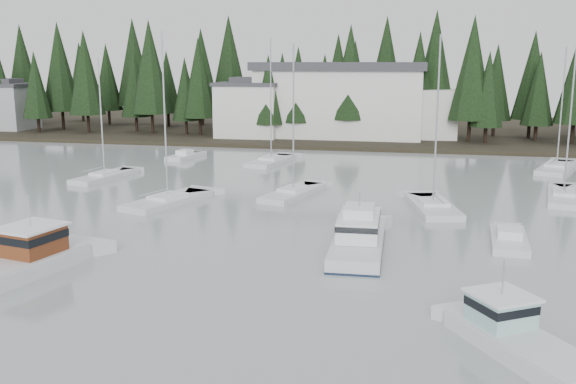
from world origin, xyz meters
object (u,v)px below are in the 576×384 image
Objects in this scene: sailboat_11 at (563,198)px; sailboat_8 at (293,195)px; runabout_3 at (185,157)px; lobster_boat_brown at (11,267)px; sailboat_1 at (556,169)px; sailboat_7 at (433,209)px; harbor_inn at (354,101)px; runabout_1 at (509,242)px; house_west at (249,109)px; cabin_cruiser_center at (358,240)px; sailboat_0 at (105,178)px; house_far_west at (7,105)px; sailboat_5 at (168,203)px; sailboat_4 at (271,162)px; lobster_boat_teal at (517,341)px.

sailboat_8 is at bearing 108.42° from sailboat_11.
lobster_boat_brown is at bearing -161.79° from runabout_3.
sailboat_1 is 25.70m from sailboat_7.
runabout_1 is (16.28, -53.17, -5.64)m from harbor_inn.
house_west is at bearing 84.09° from sailboat_1.
lobster_boat_brown is at bearing 117.96° from runabout_1.
sailboat_11 is at bearing -41.75° from cabin_cruiser_center.
harbor_inn is 44.36m from sailboat_11.
sailboat_8 is at bearing 147.14° from sailboat_1.
sailboat_0 is 15.02m from runabout_3.
sailboat_1 is at bearing -14.32° from house_far_west.
lobster_boat_brown is (46.02, -64.35, -3.85)m from house_far_west.
sailboat_0 is 0.90× the size of sailboat_11.
sailboat_0 is at bearing 65.07° from sailboat_7.
sailboat_7 is (22.55, 21.39, -0.47)m from lobster_boat_brown.
runabout_3 is (-2.67, -19.39, -4.52)m from house_west.
house_far_west is 87.56m from sailboat_11.
house_far_west is 0.29× the size of harbor_inn.
sailboat_5 reaches higher than sailboat_11.
sailboat_5 is at bearing -43.88° from house_far_west.
runabout_3 is at bearing 40.67° from sailboat_7.
sailboat_4 is 2.27× the size of runabout_1.
lobster_boat_teal is 50.22m from sailboat_4.
sailboat_1 reaches higher than lobster_boat_teal.
sailboat_4 is (-21.39, 45.44, -0.39)m from lobster_boat_teal.
sailboat_1 is 31.31m from sailboat_4.
sailboat_8 is (9.47, 5.28, 0.00)m from sailboat_5.
runabout_3 is (-11.08, 1.37, 0.05)m from sailboat_4.
sailboat_7 reaches higher than sailboat_11.
lobster_boat_brown reaches higher than runabout_1.
house_far_west is at bearing 70.83° from runabout_3.
house_west is 22.87m from sailboat_4.
runabout_1 is (36.73, -15.68, 0.06)m from sailboat_0.
runabout_1 is at bearing -53.31° from lobster_boat_brown.
runabout_1 is (16.65, -11.71, 0.05)m from sailboat_8.
sailboat_5 is 10.84m from sailboat_8.
house_far_west is at bearing 177.27° from house_west.
harbor_inn is 46.12m from sailboat_7.
sailboat_0 is at bearing 144.40° from sailboat_4.
lobster_boat_brown is 1.38× the size of lobster_boat_teal.
sailboat_5 reaches higher than lobster_boat_brown.
harbor_inn is 43.09m from sailboat_0.
sailboat_0 is 19.24m from sailboat_4.
lobster_boat_brown is 0.71× the size of sailboat_5.
runabout_1 is (1.52, 16.37, -0.35)m from lobster_boat_teal.
house_far_west is 1.14× the size of lobster_boat_teal.
house_west is 59.03m from runabout_1.
lobster_boat_brown is 56.25m from sailboat_1.
sailboat_5 reaches higher than harbor_inn.
sailboat_8 is (10.65, 24.23, -0.47)m from lobster_boat_brown.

